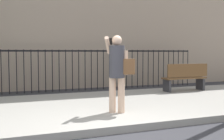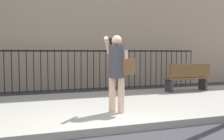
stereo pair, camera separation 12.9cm
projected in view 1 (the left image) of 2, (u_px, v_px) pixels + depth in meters
The scene contains 5 objects.
ground_plane at pixel (113, 135), 5.00m from camera, with size 60.00×60.00×0.00m, color #333338.
sidewalk at pixel (81, 108), 7.04m from camera, with size 28.00×4.40×0.15m, color #9E9B93.
iron_fence at pixel (56, 65), 10.42m from camera, with size 12.03×0.04×1.60m.
pedestrian_on_phone at pixel (118, 68), 6.11m from camera, with size 0.72×0.60×1.72m.
street_bench at pixel (186, 77), 9.58m from camera, with size 1.60×0.45×0.95m.
Camera 1 is at (-1.80, -4.57, 1.50)m, focal length 44.29 mm.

